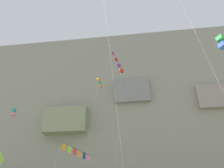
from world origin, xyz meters
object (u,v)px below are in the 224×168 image
object	(u,v)px
kite_windsock_far_right	(119,66)
kite_box_far_left	(13,113)
kite_banner_mid_left	(77,154)
kite_box_low_left	(222,42)
kite_windsock_near_cliff	(100,82)

from	to	relation	value
kite_windsock_far_right	kite_box_far_left	world-z (taller)	kite_windsock_far_right
kite_windsock_far_right	kite_banner_mid_left	world-z (taller)	kite_windsock_far_right
kite_box_low_left	kite_box_far_left	xyz separation A→B (m)	(-37.51, 19.65, 1.12)
kite_banner_mid_left	kite_box_far_left	bearing A→B (deg)	136.26
kite_windsock_far_right	kite_banner_mid_left	xyz separation A→B (m)	(-2.96, -16.09, -21.43)
kite_box_far_left	kite_windsock_near_cliff	size ratio (longest dim) A/B	0.79
kite_box_low_left	kite_box_far_left	bearing A→B (deg)	152.35
kite_box_far_left	kite_windsock_near_cliff	world-z (taller)	kite_windsock_near_cliff
kite_box_low_left	kite_windsock_far_right	distance (m)	22.99
kite_windsock_near_cliff	kite_box_low_left	bearing A→B (deg)	-46.51
kite_windsock_far_right	kite_box_far_left	bearing A→B (deg)	171.24
kite_banner_mid_left	kite_box_far_left	xyz separation A→B (m)	(-20.61, 19.72, 13.75)
kite_windsock_near_cliff	kite_box_far_left	bearing A→B (deg)	-179.77
kite_box_far_left	kite_box_low_left	bearing A→B (deg)	-27.65
kite_box_low_left	kite_windsock_near_cliff	xyz separation A→B (m)	(-18.71, 19.73, 7.36)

